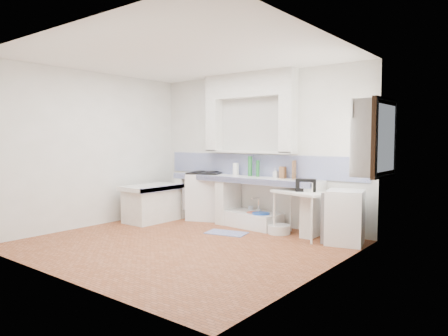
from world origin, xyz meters
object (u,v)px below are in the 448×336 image
Objects in this scene: stove at (205,196)px; sink at (253,220)px; side_table at (301,214)px; fridge at (345,217)px.

sink is at bearing -25.30° from stove.
stove is at bearing -171.92° from side_table.
fridge reaches higher than sink.
stove is at bearing 162.77° from fridge.
stove is 2.95m from fridge.
fridge is at bearing -26.94° from stove.
fridge is (2.95, -0.20, -0.04)m from stove.
stove is at bearing -178.11° from sink.
fridge is (0.73, 0.04, 0.03)m from side_table.
sink is at bearing -176.05° from side_table.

